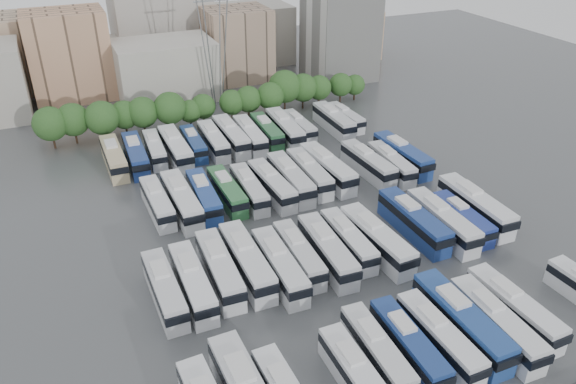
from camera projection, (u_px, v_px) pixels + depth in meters
name	position (u px, v px, depth m)	size (l,w,h in m)	color
ground	(316.00, 233.00, 74.52)	(220.00, 220.00, 0.00)	#424447
tree_line	(207.00, 103.00, 105.25)	(64.86, 7.80, 8.29)	black
city_buildings	(146.00, 48.00, 125.54)	(102.00, 35.00, 20.00)	#9E998E
apartment_tower	(340.00, 21.00, 126.32)	(14.00, 14.00, 26.00)	silver
electricity_pylon	(212.00, 14.00, 106.05)	(9.00, 6.91, 33.83)	slate
bus_r0_s4	(357.00, 377.00, 50.77)	(2.57, 11.46, 3.59)	silver
bus_r0_s5	(377.00, 351.00, 53.57)	(2.88, 11.33, 3.53)	silver
bus_r0_s6	(408.00, 344.00, 54.30)	(2.88, 11.52, 3.59)	navy
bus_r0_s7	(439.00, 337.00, 55.09)	(2.65, 11.73, 3.67)	silver
bus_r0_s8	(461.00, 321.00, 56.72)	(3.01, 13.42, 4.20)	navy
bus_r0_s9	(496.00, 323.00, 56.66)	(3.10, 12.53, 3.91)	silver
bus_r0_s10	(514.00, 308.00, 58.73)	(2.99, 12.23, 3.82)	silver
bus_r1_s0	(164.00, 289.00, 61.44)	(2.77, 12.03, 3.76)	silver
bus_r1_s1	(193.00, 282.00, 62.38)	(2.86, 12.46, 3.90)	white
bus_r1_s2	(220.00, 269.00, 64.46)	(3.24, 12.82, 3.99)	silver
bus_r1_s3	(247.00, 261.00, 65.60)	(3.03, 13.30, 4.16)	silver
bus_r1_s4	(280.00, 265.00, 65.02)	(3.08, 12.63, 3.94)	silver
bus_r1_s5	(299.00, 254.00, 67.23)	(2.97, 11.73, 3.65)	silver
bus_r1_s6	(327.00, 250.00, 67.63)	(3.43, 12.95, 4.03)	silver
bus_r1_s7	(348.00, 240.00, 69.84)	(2.85, 11.70, 3.65)	silver
bus_r1_s8	(377.00, 239.00, 69.52)	(3.55, 13.37, 4.16)	silver
bus_r1_s10	(414.00, 221.00, 73.29)	(2.92, 13.24, 4.15)	navy
bus_r1_s11	(442.00, 221.00, 73.31)	(3.14, 13.18, 4.12)	silver
bus_r1_s12	(463.00, 218.00, 74.49)	(2.73, 11.11, 3.46)	navy
bus_r1_s13	(475.00, 205.00, 76.62)	(3.24, 13.64, 4.26)	silver
bus_r2_s1	(157.00, 202.00, 77.90)	(2.79, 11.78, 3.68)	silver
bus_r2_s2	(182.00, 200.00, 77.98)	(3.09, 13.35, 4.18)	silver
bus_r2_s3	(204.00, 196.00, 79.40)	(3.15, 12.22, 3.80)	navy
bus_r2_s4	(227.00, 191.00, 80.74)	(2.68, 11.77, 3.68)	#2F6F3D
bus_r2_s5	(249.00, 189.00, 81.34)	(3.00, 11.81, 3.68)	silver
bus_r2_s6	(272.00, 185.00, 82.13)	(3.21, 12.53, 3.90)	silver
bus_r2_s7	(290.00, 178.00, 83.67)	(3.13, 13.13, 4.10)	silver
bus_r2_s8	(309.00, 173.00, 85.38)	(3.11, 12.65, 3.94)	silver
bus_r2_s9	(327.00, 168.00, 86.52)	(3.56, 13.63, 4.24)	silver
bus_r2_s11	(368.00, 163.00, 88.26)	(3.31, 12.70, 3.95)	silver
bus_r2_s12	(391.00, 163.00, 88.51)	(3.14, 11.89, 3.70)	silver
bus_r2_s13	(402.00, 155.00, 90.80)	(3.33, 13.22, 4.12)	navy
bus_r3_s0	(114.00, 157.00, 90.07)	(2.82, 12.63, 3.96)	tan
bus_r3_s1	(136.00, 154.00, 90.99)	(3.17, 12.80, 3.99)	navy
bus_r3_s2	(155.00, 149.00, 93.32)	(3.02, 11.40, 3.54)	silver
bus_r3_s3	(176.00, 148.00, 92.89)	(3.00, 13.47, 4.22)	silver
bus_r3_s4	(194.00, 144.00, 95.37)	(2.70, 11.07, 3.45)	navy
bus_r3_s5	(213.00, 141.00, 95.92)	(2.99, 12.37, 3.86)	silver
bus_r3_s6	(231.00, 136.00, 97.38)	(2.91, 13.19, 4.13)	silver
bus_r3_s7	(250.00, 135.00, 97.88)	(3.27, 12.64, 3.93)	silver
bus_r3_s8	(267.00, 131.00, 99.65)	(3.07, 12.02, 3.74)	#2A6439
bus_r3_s9	(285.00, 128.00, 100.21)	(3.53, 13.46, 4.19)	silver
bus_r3_s10	(299.00, 126.00, 102.15)	(2.41, 10.97, 3.44)	silver
bus_r3_s12	(334.00, 120.00, 103.71)	(2.90, 12.80, 4.01)	silver
bus_r3_s13	(345.00, 117.00, 105.89)	(2.76, 10.89, 3.39)	silver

